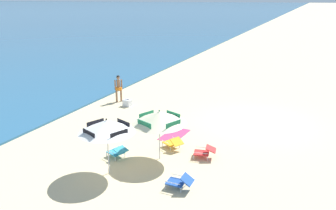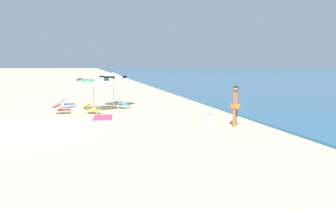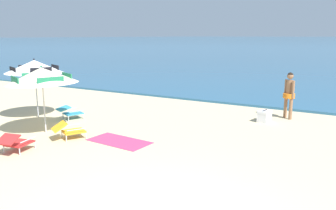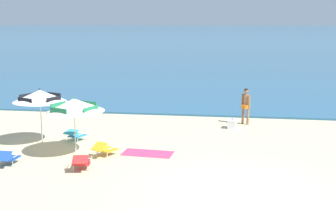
{
  "view_description": "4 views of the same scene",
  "coord_description": "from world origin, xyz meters",
  "px_view_note": "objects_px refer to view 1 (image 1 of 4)",
  "views": [
    {
      "loc": [
        -16.97,
        -2.38,
        6.21
      ],
      "look_at": [
        -1.56,
        4.27,
        0.88
      ],
      "focal_mm": 36.53,
      "sensor_mm": 36.0,
      "label": 1
    },
    {
      "loc": [
        12.18,
        2.75,
        2.44
      ],
      "look_at": [
        -0.99,
        5.95,
        0.78
      ],
      "focal_mm": 33.82,
      "sensor_mm": 36.0,
      "label": 2
    },
    {
      "loc": [
        2.6,
        -3.99,
        2.94
      ],
      "look_at": [
        -3.0,
        5.74,
        0.63
      ],
      "focal_mm": 36.18,
      "sensor_mm": 36.0,
      "label": 3
    },
    {
      "loc": [
        -0.27,
        -11.4,
        4.6
      ],
      "look_at": [
        -2.89,
        6.42,
        1.18
      ],
      "focal_mm": 46.34,
      "sensor_mm": 36.0,
      "label": 4
    }
  ],
  "objects_px": {
    "person_standing_near_shore": "(118,87)",
    "lounge_chair_facing_sea": "(205,151)",
    "beach_umbrella_striped_second": "(107,126)",
    "beach_towel": "(174,135)",
    "cooler_box": "(127,103)",
    "lounge_chair_under_umbrella": "(117,151)",
    "lounge_chair_spare_folded": "(180,181)",
    "beach_umbrella_striped_main": "(159,117)",
    "lounge_chair_beside_umbrella": "(173,142)"
  },
  "relations": [
    {
      "from": "person_standing_near_shore",
      "to": "lounge_chair_facing_sea",
      "type": "bearing_deg",
      "value": -126.41
    },
    {
      "from": "beach_umbrella_striped_second",
      "to": "person_standing_near_shore",
      "type": "xyz_separation_m",
      "value": [
        7.93,
        4.37,
        -0.89
      ]
    },
    {
      "from": "beach_towel",
      "to": "person_standing_near_shore",
      "type": "bearing_deg",
      "value": 55.34
    },
    {
      "from": "beach_umbrella_striped_second",
      "to": "lounge_chair_facing_sea",
      "type": "relative_size",
      "value": 2.98
    },
    {
      "from": "beach_umbrella_striped_second",
      "to": "cooler_box",
      "type": "distance_m",
      "value": 8.27
    },
    {
      "from": "lounge_chair_under_umbrella",
      "to": "lounge_chair_spare_folded",
      "type": "relative_size",
      "value": 1.09
    },
    {
      "from": "lounge_chair_under_umbrella",
      "to": "lounge_chair_facing_sea",
      "type": "relative_size",
      "value": 1.02
    },
    {
      "from": "person_standing_near_shore",
      "to": "cooler_box",
      "type": "distance_m",
      "value": 1.34
    },
    {
      "from": "beach_umbrella_striped_main",
      "to": "person_standing_near_shore",
      "type": "height_order",
      "value": "beach_umbrella_striped_main"
    },
    {
      "from": "beach_umbrella_striped_main",
      "to": "lounge_chair_under_umbrella",
      "type": "distance_m",
      "value": 2.26
    },
    {
      "from": "lounge_chair_facing_sea",
      "to": "cooler_box",
      "type": "distance_m",
      "value": 7.86
    },
    {
      "from": "lounge_chair_spare_folded",
      "to": "cooler_box",
      "type": "relative_size",
      "value": 1.65
    },
    {
      "from": "lounge_chair_under_umbrella",
      "to": "person_standing_near_shore",
      "type": "xyz_separation_m",
      "value": [
        6.72,
        3.99,
        0.68
      ]
    },
    {
      "from": "lounge_chair_beside_umbrella",
      "to": "lounge_chair_spare_folded",
      "type": "xyz_separation_m",
      "value": [
        -2.87,
        -1.44,
        -0.0
      ]
    },
    {
      "from": "beach_umbrella_striped_main",
      "to": "lounge_chair_beside_umbrella",
      "type": "distance_m",
      "value": 1.86
    },
    {
      "from": "beach_umbrella_striped_main",
      "to": "lounge_chair_under_umbrella",
      "type": "bearing_deg",
      "value": 110.75
    },
    {
      "from": "beach_umbrella_striped_second",
      "to": "lounge_chair_spare_folded",
      "type": "bearing_deg",
      "value": -88.93
    },
    {
      "from": "beach_umbrella_striped_main",
      "to": "beach_umbrella_striped_second",
      "type": "distance_m",
      "value": 2.18
    },
    {
      "from": "beach_umbrella_striped_main",
      "to": "cooler_box",
      "type": "xyz_separation_m",
      "value": [
        5.52,
        4.66,
        -1.56
      ]
    },
    {
      "from": "beach_umbrella_striped_main",
      "to": "person_standing_near_shore",
      "type": "xyz_separation_m",
      "value": [
        6.11,
        5.58,
        -0.8
      ]
    },
    {
      "from": "beach_umbrella_striped_second",
      "to": "lounge_chair_beside_umbrella",
      "type": "height_order",
      "value": "beach_umbrella_striped_second"
    },
    {
      "from": "beach_umbrella_striped_main",
      "to": "beach_towel",
      "type": "bearing_deg",
      "value": 8.96
    },
    {
      "from": "lounge_chair_beside_umbrella",
      "to": "beach_umbrella_striped_second",
      "type": "bearing_deg",
      "value": 155.61
    },
    {
      "from": "beach_umbrella_striped_main",
      "to": "lounge_chair_spare_folded",
      "type": "relative_size",
      "value": 2.64
    },
    {
      "from": "lounge_chair_facing_sea",
      "to": "person_standing_near_shore",
      "type": "relative_size",
      "value": 0.58
    },
    {
      "from": "lounge_chair_beside_umbrella",
      "to": "lounge_chair_spare_folded",
      "type": "height_order",
      "value": "lounge_chair_spare_folded"
    },
    {
      "from": "beach_umbrella_striped_main",
      "to": "lounge_chair_facing_sea",
      "type": "xyz_separation_m",
      "value": [
        0.79,
        -1.63,
        -1.49
      ]
    },
    {
      "from": "beach_umbrella_striped_main",
      "to": "lounge_chair_under_umbrella",
      "type": "xyz_separation_m",
      "value": [
        -0.6,
        1.59,
        -1.48
      ]
    },
    {
      "from": "lounge_chair_under_umbrella",
      "to": "person_standing_near_shore",
      "type": "height_order",
      "value": "person_standing_near_shore"
    },
    {
      "from": "lounge_chair_facing_sea",
      "to": "person_standing_near_shore",
      "type": "distance_m",
      "value": 8.99
    },
    {
      "from": "person_standing_near_shore",
      "to": "beach_towel",
      "type": "height_order",
      "value": "person_standing_near_shore"
    },
    {
      "from": "beach_umbrella_striped_main",
      "to": "beach_umbrella_striped_second",
      "type": "xyz_separation_m",
      "value": [
        -1.81,
        1.21,
        0.09
      ]
    },
    {
      "from": "cooler_box",
      "to": "beach_towel",
      "type": "relative_size",
      "value": 0.3
    },
    {
      "from": "lounge_chair_beside_umbrella",
      "to": "lounge_chair_facing_sea",
      "type": "xyz_separation_m",
      "value": [
        -0.32,
        -1.51,
        0.0
      ]
    },
    {
      "from": "lounge_chair_spare_folded",
      "to": "cooler_box",
      "type": "xyz_separation_m",
      "value": [
        7.28,
        6.22,
        -0.07
      ]
    },
    {
      "from": "lounge_chair_spare_folded",
      "to": "person_standing_near_shore",
      "type": "distance_m",
      "value": 10.65
    },
    {
      "from": "lounge_chair_under_umbrella",
      "to": "lounge_chair_facing_sea",
      "type": "height_order",
      "value": "lounge_chair_facing_sea"
    },
    {
      "from": "person_standing_near_shore",
      "to": "cooler_box",
      "type": "relative_size",
      "value": 3.06
    },
    {
      "from": "beach_umbrella_striped_main",
      "to": "beach_umbrella_striped_second",
      "type": "relative_size",
      "value": 0.82
    },
    {
      "from": "lounge_chair_under_umbrella",
      "to": "lounge_chair_beside_umbrella",
      "type": "xyz_separation_m",
      "value": [
        1.71,
        -1.71,
        -0.01
      ]
    },
    {
      "from": "lounge_chair_facing_sea",
      "to": "beach_towel",
      "type": "relative_size",
      "value": 0.54
    },
    {
      "from": "lounge_chair_facing_sea",
      "to": "lounge_chair_spare_folded",
      "type": "xyz_separation_m",
      "value": [
        -2.56,
        0.07,
        -0.01
      ]
    },
    {
      "from": "beach_umbrella_striped_main",
      "to": "beach_umbrella_striped_second",
      "type": "bearing_deg",
      "value": 146.31
    },
    {
      "from": "beach_umbrella_striped_second",
      "to": "lounge_chair_under_umbrella",
      "type": "height_order",
      "value": "beach_umbrella_striped_second"
    },
    {
      "from": "beach_umbrella_striped_main",
      "to": "lounge_chair_beside_umbrella",
      "type": "relative_size",
      "value": 2.31
    },
    {
      "from": "lounge_chair_under_umbrella",
      "to": "cooler_box",
      "type": "bearing_deg",
      "value": 26.62
    },
    {
      "from": "lounge_chair_facing_sea",
      "to": "lounge_chair_spare_folded",
      "type": "relative_size",
      "value": 1.07
    },
    {
      "from": "beach_umbrella_striped_main",
      "to": "person_standing_near_shore",
      "type": "relative_size",
      "value": 1.42
    },
    {
      "from": "lounge_chair_facing_sea",
      "to": "lounge_chair_beside_umbrella",
      "type": "bearing_deg",
      "value": 78.23
    },
    {
      "from": "lounge_chair_facing_sea",
      "to": "lounge_chair_spare_folded",
      "type": "height_order",
      "value": "lounge_chair_spare_folded"
    }
  ]
}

